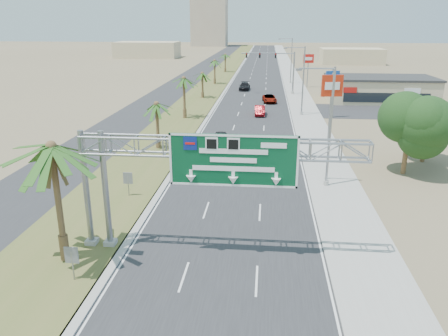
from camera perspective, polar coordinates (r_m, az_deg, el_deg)
The scene contains 30 objects.
road at distance 124.26m, azimuth 4.64°, elevation 12.32°, with size 12.00×300.00×0.02m, color #28282B.
sidewalk_right at distance 124.40m, azimuth 8.64°, elevation 12.20°, with size 4.00×300.00×0.10m, color #9E9B93.
median_grass at distance 124.84m, azimuth -0.07°, elevation 12.43°, with size 7.00×300.00×0.12m, color #555E29.
opposing_road at distance 125.72m, azimuth -3.32°, elevation 12.42°, with size 8.00×300.00×0.02m, color #28282B.
sign_gantry at distance 24.77m, azimuth -2.30°, elevation 1.49°, with size 16.75×1.24×7.50m.
palm_near at distance 25.20m, azimuth -21.64°, elevation 2.54°, with size 5.70×5.70×8.35m.
palm_row_b at distance 47.76m, azimuth -8.81°, elevation 8.17°, with size 3.99×3.99×5.95m.
palm_row_c at distance 63.10m, azimuth -5.27°, elevation 11.49°, with size 3.99×3.99×6.75m.
palm_row_d at distance 80.88m, azimuth -2.85°, elevation 12.19°, with size 3.99×3.99×5.45m.
palm_row_e at distance 99.56m, azimuth -1.23°, elevation 13.78°, with size 3.99×3.99×6.15m.
palm_row_f at distance 124.38m, azimuth 0.17°, elevation 14.56°, with size 3.99×3.99×5.75m.
streetlight_near at distance 36.91m, azimuth 13.36°, elevation 4.52°, with size 3.27×0.44×10.00m.
streetlight_mid at distance 66.29m, azimuth 10.11°, elevation 10.78°, with size 3.27×0.44×10.00m.
streetlight_far at distance 102.02m, azimuth 8.66°, elevation 13.48°, with size 3.27×0.44×10.00m.
signal_mast at distance 85.97m, azimuth 7.71°, elevation 12.71°, with size 10.28×0.71×8.00m.
store_building at distance 82.72m, azimuth 19.64°, elevation 9.61°, with size 18.00×10.00×4.00m, color #C6B586.
oak_near at distance 42.46m, azimuth 23.05°, elevation 5.11°, with size 4.50×4.50×6.80m.
oak_far at distance 47.26m, azimuth 25.06°, elevation 5.19°, with size 3.50×3.50×5.60m.
median_signback_a at distance 24.95m, azimuth -19.27°, elevation -10.99°, with size 0.75×0.08×2.08m.
median_signback_b at distance 35.35m, azimuth -12.44°, elevation -1.53°, with size 0.75×0.08×2.08m.
tower_distant at distance 265.78m, azimuth -1.92°, elevation 19.41°, with size 20.00×16.00×35.00m, color tan.
building_distant_left at distance 180.14m, azimuth -9.96°, elevation 14.97°, with size 24.00×14.00×6.00m, color #C6B586.
building_distant_right at distance 156.39m, azimuth 16.29°, elevation 13.85°, with size 20.00×12.00×5.00m, color #C6B586.
car_left_lane at distance 49.86m, azimuth -0.54°, elevation 3.87°, with size 1.64×4.08×1.39m, color black.
car_mid_lane at distance 66.24m, azimuth 4.70°, elevation 7.49°, with size 1.49×4.28×1.41m, color maroon.
car_right_lane at distance 77.14m, azimuth 5.96°, elevation 8.99°, with size 2.21×4.80×1.33m, color gray.
car_far at distance 91.41m, azimuth 2.70°, elevation 10.60°, with size 2.10×5.16×1.50m, color black.
pole_sign_red_near at distance 51.18m, azimuth 13.91°, elevation 9.96°, with size 2.42×0.70×7.94m.
pole_sign_blue at distance 65.26m, azimuth 13.94°, elevation 10.70°, with size 2.00×0.85×6.96m.
pole_sign_red_far at distance 96.22m, azimuth 10.97°, elevation 13.58°, with size 2.22×0.66×7.12m.
Camera 1 is at (2.23, -13.53, 13.31)m, focal length 35.00 mm.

